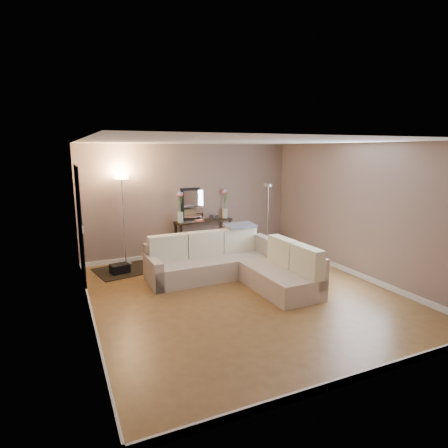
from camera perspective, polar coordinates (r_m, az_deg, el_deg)
name	(u,v)px	position (r m, az deg, el deg)	size (l,w,h in m)	color
floor	(243,294)	(6.64, 2.88, -10.65)	(5.00, 5.50, 0.01)	brown
ceiling	(244,141)	(6.16, 3.12, 12.50)	(5.00, 5.50, 0.01)	white
wall_back	(190,201)	(8.78, -5.25, 3.56)	(5.00, 0.02, 2.60)	gray
wall_front	(367,267)	(4.08, 21.02, -6.17)	(5.00, 0.02, 2.60)	gray
wall_left	(84,234)	(5.61, -20.50, -1.50)	(0.02, 5.50, 2.60)	gray
wall_right	(359,211)	(7.73, 19.81, 1.88)	(0.02, 5.50, 2.60)	gray
baseboard_back	(191,253)	(9.01, -5.05, -4.36)	(5.00, 0.03, 0.10)	white
baseboard_front	(357,377)	(4.61, 19.62, -21.09)	(5.00, 0.03, 0.10)	white
baseboard_left	(92,317)	(6.00, -19.41, -13.22)	(0.03, 5.50, 0.10)	white
baseboard_right	(353,272)	(8.00, 19.08, -7.00)	(0.03, 5.50, 0.10)	white
doorway	(80,226)	(7.31, -21.08, -0.30)	(0.02, 1.20, 2.20)	black
switch_plate	(83,230)	(6.46, -20.70, -0.81)	(0.02, 0.08, 0.12)	white
sectional_sofa	(235,264)	(7.19, 1.63, -6.11)	(2.55, 2.41, 0.88)	beige
throw_blanket	(240,225)	(7.75, 2.47, -0.21)	(0.63, 0.36, 0.05)	slate
console_table	(200,236)	(8.83, -3.64, -1.79)	(1.41, 0.50, 0.85)	black
leaning_mirror	(200,203)	(8.89, -3.68, 3.16)	(0.98, 0.13, 0.76)	black
table_decor	(204,220)	(8.75, -3.05, 0.67)	(0.59, 0.14, 0.14)	#EE552A
flower_vase_left	(180,210)	(8.50, -6.69, 2.17)	(0.16, 0.14, 0.73)	silver
flower_vase_right	(225,206)	(9.01, 0.16, 2.76)	(0.16, 0.14, 0.73)	silver
floor_lamp_lit	(123,202)	(8.20, -15.16, 3.23)	(0.33, 0.33, 1.95)	silver
floor_lamp_unlit	(268,204)	(9.09, 6.72, 3.07)	(0.27, 0.27, 1.68)	silver
charcoal_rug	(128,270)	(8.12, -14.42, -6.74)	(1.27, 0.96, 0.02)	black
black_bag	(120,270)	(7.93, -15.57, -6.72)	(0.36, 0.25, 0.23)	black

